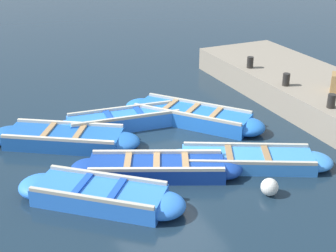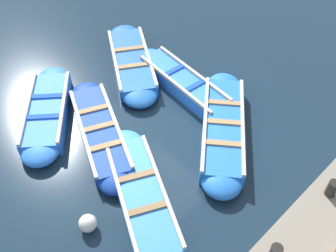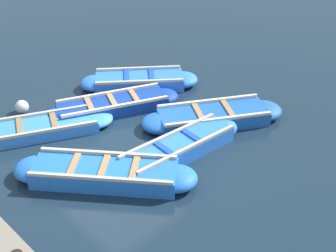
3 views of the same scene
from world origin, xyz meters
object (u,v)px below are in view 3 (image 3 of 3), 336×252
at_px(boat_centre, 113,106).
at_px(buoy_orange_near, 22,107).
at_px(boat_drifting, 105,173).
at_px(boat_stern_in, 178,149).
at_px(boat_outer_right, 38,129).
at_px(boat_inner_gap, 213,117).
at_px(boat_broadside, 139,81).

distance_m(boat_centre, buoy_orange_near, 2.40).
distance_m(boat_centre, boat_drifting, 2.90).
height_order(boat_centre, boat_stern_in, boat_stern_in).
distance_m(boat_centre, boat_stern_in, 2.63).
distance_m(boat_stern_in, boat_drifting, 1.82).
relative_size(boat_outer_right, boat_inner_gap, 1.03).
xyz_separation_m(boat_centre, boat_inner_gap, (1.47, -2.25, 0.01)).
xyz_separation_m(boat_stern_in, buoy_orange_near, (-1.56, 4.27, -0.02)).
bearing_deg(boat_stern_in, boat_inner_gap, 12.85).
bearing_deg(boat_centre, boat_drifting, -132.31).
height_order(boat_drifting, boat_broadside, boat_drifting).
distance_m(boat_drifting, boat_inner_gap, 3.43).
bearing_deg(boat_stern_in, boat_broadside, 62.80).
bearing_deg(boat_centre, boat_broadside, 20.39).
distance_m(boat_centre, boat_broadside, 1.52).
xyz_separation_m(boat_stern_in, boat_inner_gap, (1.67, 0.38, -0.02)).
xyz_separation_m(boat_outer_right, buoy_orange_near, (0.25, 1.18, 0.03)).
bearing_deg(buoy_orange_near, boat_inner_gap, -50.30).
distance_m(boat_broadside, buoy_orange_near, 3.37).
height_order(boat_outer_right, boat_broadside, boat_broadside).
bearing_deg(boat_inner_gap, boat_centre, 123.28).
bearing_deg(boat_broadside, boat_drifting, -141.64).
height_order(boat_stern_in, boat_inner_gap, boat_stern_in).
distance_m(boat_stern_in, boat_inner_gap, 1.71).
relative_size(boat_outer_right, buoy_orange_near, 10.48).
bearing_deg(boat_outer_right, boat_stern_in, -59.72).
bearing_deg(boat_broadside, boat_stern_in, -117.20).
height_order(boat_centre, boat_inner_gap, boat_inner_gap).
relative_size(boat_centre, buoy_orange_near, 10.31).
bearing_deg(boat_broadside, boat_centre, -159.61).
distance_m(boat_outer_right, boat_inner_gap, 4.40).
bearing_deg(buoy_orange_near, boat_stern_in, -69.96).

